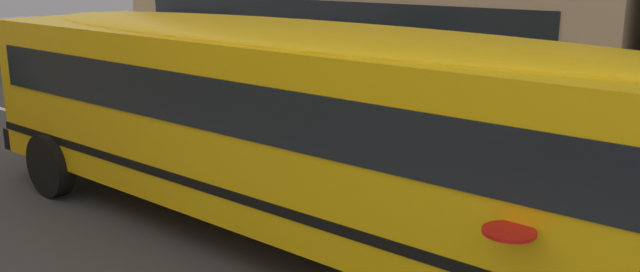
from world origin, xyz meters
TOP-DOWN VIEW (x-y plane):
  - ground_plane at (0.00, 0.00)m, footprint 400.00×400.00m
  - sidewalk_far at (0.00, 7.12)m, footprint 120.00×3.00m
  - lane_centreline at (0.00, 0.00)m, footprint 110.00×0.16m
  - school_bus at (1.71, -1.56)m, footprint 13.11×3.26m
  - parked_car_beige_by_hydrant at (-16.58, 4.35)m, footprint 3.93×1.94m
  - parked_car_black_near_corner at (-7.49, 4.33)m, footprint 3.97×2.01m

SIDE VIEW (x-z plane):
  - ground_plane at x=0.00m, z-range 0.00..0.00m
  - lane_centreline at x=0.00m, z-range 0.00..0.01m
  - sidewalk_far at x=0.00m, z-range 0.00..0.01m
  - parked_car_beige_by_hydrant at x=-16.58m, z-range 0.02..1.66m
  - parked_car_black_near_corner at x=-7.49m, z-range 0.02..1.66m
  - school_bus at x=1.71m, z-range 0.27..3.20m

